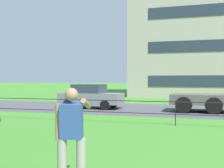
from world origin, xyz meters
TOP-DOWN VIEW (x-y plane):
  - street_strip at (0.00, 17.94)m, footprint 80.00×7.44m
  - park_fence at (0.00, 11.84)m, footprint 38.70×0.04m
  - person_thrower at (-1.03, 4.32)m, footprint 0.50×0.83m
  - car_grey_far_right at (-5.85, 17.44)m, footprint 4.04×1.89m

SIDE VIEW (x-z plane):
  - street_strip at x=0.00m, z-range 0.00..0.01m
  - park_fence at x=0.00m, z-range 0.17..1.17m
  - car_grey_far_right at x=-5.85m, z-range 0.01..1.55m
  - person_thrower at x=-1.03m, z-range 0.07..1.78m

